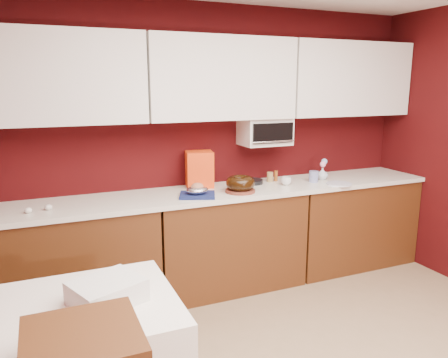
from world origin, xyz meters
The scene contains 29 objects.
wall_back centered at (0.00, 2.25, 1.25)m, with size 4.00×0.02×2.50m, color #3B0809.
base_cabinet_left centered at (-1.33, 1.94, 0.43)m, with size 1.31×0.58×0.86m, color #4F280F.
base_cabinet_center centered at (0.00, 1.94, 0.43)m, with size 1.31×0.58×0.86m, color #4F280F.
base_cabinet_right centered at (1.33, 1.94, 0.43)m, with size 1.31×0.58×0.86m, color #4F280F.
countertop centered at (0.00, 1.94, 0.88)m, with size 4.00×0.62×0.04m, color silver.
upper_cabinet_left centered at (-1.33, 2.08, 1.85)m, with size 1.31×0.33×0.70m, color white.
upper_cabinet_center centered at (0.00, 2.08, 1.85)m, with size 1.31×0.33×0.70m, color white.
upper_cabinet_right centered at (1.33, 2.08, 1.85)m, with size 1.31×0.33×0.70m, color white.
toaster_oven centered at (0.45, 2.10, 1.38)m, with size 0.45×0.30×0.25m, color white.
toaster_oven_door centered at (0.45, 1.94, 1.38)m, with size 0.40×0.02×0.18m, color black.
toaster_oven_handle centered at (0.45, 1.93, 1.30)m, with size 0.02×0.02×0.42m, color silver.
cake_base centered at (0.06, 1.81, 0.91)m, with size 0.26×0.26×0.02m, color brown.
bundt_cake centered at (0.06, 1.81, 0.98)m, with size 0.25×0.25×0.10m, color black.
navy_towel centered at (-0.32, 1.81, 0.91)m, with size 0.29×0.24×0.02m, color navy.
foil_ham_nest centered at (-0.32, 1.81, 0.96)m, with size 0.18×0.15×0.07m, color white.
roasted_ham centered at (-0.32, 1.81, 0.98)m, with size 0.11×0.09×0.07m, color #B67153.
pandoro_box centered at (-0.18, 2.14, 1.06)m, with size 0.23×0.21×0.32m, color red.
dark_pan centered at (0.30, 2.07, 0.92)m, with size 0.21×0.21×0.04m, color black.
coffee_mug centered at (0.56, 1.89, 0.94)m, with size 0.08×0.08×0.09m, color silver.
blue_jar centered at (0.87, 1.90, 0.95)m, with size 0.09×0.09×0.10m, color navy.
flower_vase centered at (1.01, 1.96, 0.96)m, with size 0.09×0.09×0.13m, color silver.
flower_pink centered at (1.01, 1.96, 1.05)m, with size 0.06×0.06×0.06m, color pink.
flower_blue centered at (1.04, 1.98, 1.07)m, with size 0.06×0.06×0.06m, color #88AADB.
china_plate centered at (1.03, 1.72, 0.91)m, with size 0.23×0.23×0.01m, color white.
amber_bottle centered at (0.56, 2.07, 0.95)m, with size 0.03×0.03×0.10m, color brown.
paper_cup centered at (0.50, 2.07, 0.94)m, with size 0.06×0.06×0.09m, color olive.
egg_left centered at (-1.60, 1.84, 0.92)m, with size 0.05×0.04×0.04m, color silver.
egg_right centered at (-1.46, 1.86, 0.92)m, with size 0.05×0.04×0.04m, color silver.
newspaper_stack centered at (-1.24, 0.57, 0.81)m, with size 0.32×0.27×0.11m, color white.
Camera 1 is at (-1.48, -1.47, 1.80)m, focal length 35.00 mm.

